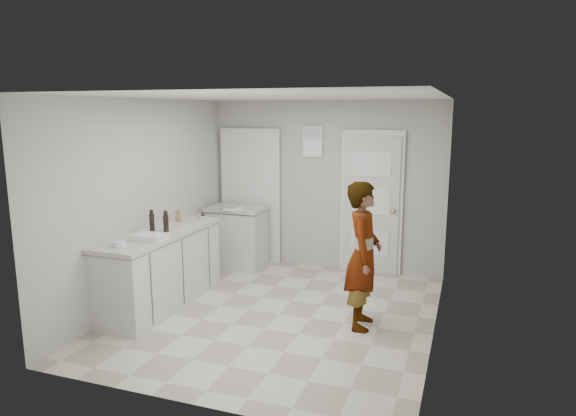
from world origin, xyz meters
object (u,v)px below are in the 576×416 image
at_px(oil_cruet_b, 152,221).
at_px(egg_bowl, 119,244).
at_px(cake_mix_box, 179,216).
at_px(person, 363,255).
at_px(baking_dish, 150,237).
at_px(oil_cruet_a, 166,222).
at_px(spice_jar, 199,216).

relative_size(oil_cruet_b, egg_bowl, 1.91).
distance_m(cake_mix_box, oil_cruet_b, 0.62).
distance_m(person, baking_dish, 2.38).
height_order(person, oil_cruet_a, person).
bearing_deg(oil_cruet_a, cake_mix_box, 105.62).
bearing_deg(oil_cruet_a, egg_bowl, -96.83).
relative_size(person, spice_jar, 21.46).
height_order(spice_jar, oil_cruet_a, oil_cruet_a).
bearing_deg(oil_cruet_a, person, 4.25).
bearing_deg(oil_cruet_b, spice_jar, 79.71).
distance_m(person, spice_jar, 2.42).
bearing_deg(baking_dish, spice_jar, 91.54).
bearing_deg(baking_dish, oil_cruet_a, 96.20).
bearing_deg(person, cake_mix_box, 76.02).
distance_m(oil_cruet_a, baking_dish, 0.42).
bearing_deg(cake_mix_box, person, 7.32).
bearing_deg(spice_jar, egg_bowl, -93.86).
bearing_deg(egg_bowl, cake_mix_box, 92.61).
xyz_separation_m(cake_mix_box, oil_cruet_b, (0.01, -0.62, 0.05)).
bearing_deg(egg_bowl, baking_dish, 69.15).
bearing_deg(egg_bowl, oil_cruet_b, 94.25).
xyz_separation_m(cake_mix_box, spice_jar, (0.16, 0.23, -0.04)).
relative_size(oil_cruet_a, oil_cruet_b, 0.94).
distance_m(cake_mix_box, baking_dish, 0.96).
relative_size(oil_cruet_a, egg_bowl, 1.79).
relative_size(oil_cruet_b, baking_dish, 0.74).
relative_size(person, baking_dish, 4.34).
xyz_separation_m(person, spice_jar, (-2.34, 0.60, 0.15)).
relative_size(cake_mix_box, baking_dish, 0.43).
distance_m(oil_cruet_a, egg_bowl, 0.77).
xyz_separation_m(oil_cruet_a, oil_cruet_b, (-0.14, -0.08, 0.01)).
bearing_deg(oil_cruet_b, egg_bowl, -85.75).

